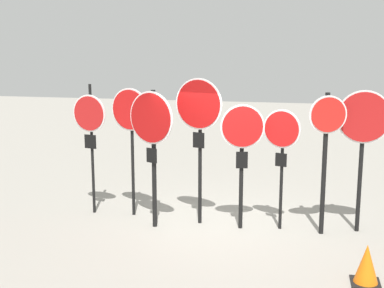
{
  "coord_description": "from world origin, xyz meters",
  "views": [
    {
      "loc": [
        1.38,
        -9.43,
        3.47
      ],
      "look_at": [
        -0.56,
        0.0,
        1.56
      ],
      "focal_mm": 50.0,
      "sensor_mm": 36.0,
      "label": 1
    }
  ],
  "objects_px": {
    "stop_sign_6": "(326,139)",
    "stop_sign_4": "(242,141)",
    "stop_sign_3": "(199,117)",
    "stop_sign_2": "(152,131)",
    "stop_sign_0": "(90,124)",
    "stop_sign_5": "(282,141)",
    "stop_sign_7": "(363,130)",
    "traffic_cone_0": "(367,264)",
    "stop_sign_1": "(130,120)"
  },
  "relations": [
    {
      "from": "stop_sign_3",
      "to": "stop_sign_5",
      "type": "height_order",
      "value": "stop_sign_3"
    },
    {
      "from": "stop_sign_2",
      "to": "stop_sign_3",
      "type": "height_order",
      "value": "stop_sign_3"
    },
    {
      "from": "stop_sign_2",
      "to": "stop_sign_5",
      "type": "height_order",
      "value": "stop_sign_2"
    },
    {
      "from": "stop_sign_5",
      "to": "stop_sign_6",
      "type": "relative_size",
      "value": 0.88
    },
    {
      "from": "stop_sign_4",
      "to": "stop_sign_5",
      "type": "xyz_separation_m",
      "value": [
        0.7,
        0.12,
        0.02
      ]
    },
    {
      "from": "stop_sign_0",
      "to": "stop_sign_3",
      "type": "height_order",
      "value": "stop_sign_3"
    },
    {
      "from": "stop_sign_3",
      "to": "stop_sign_4",
      "type": "relative_size",
      "value": 1.19
    },
    {
      "from": "stop_sign_0",
      "to": "traffic_cone_0",
      "type": "xyz_separation_m",
      "value": [
        5.04,
        -2.17,
        -1.54
      ]
    },
    {
      "from": "stop_sign_1",
      "to": "stop_sign_5",
      "type": "bearing_deg",
      "value": 12.27
    },
    {
      "from": "stop_sign_0",
      "to": "stop_sign_2",
      "type": "distance_m",
      "value": 1.51
    },
    {
      "from": "stop_sign_4",
      "to": "stop_sign_2",
      "type": "bearing_deg",
      "value": 176.51
    },
    {
      "from": "stop_sign_1",
      "to": "stop_sign_3",
      "type": "height_order",
      "value": "stop_sign_3"
    },
    {
      "from": "stop_sign_4",
      "to": "stop_sign_5",
      "type": "distance_m",
      "value": 0.71
    },
    {
      "from": "stop_sign_2",
      "to": "stop_sign_7",
      "type": "xyz_separation_m",
      "value": [
        3.71,
        0.51,
        0.07
      ]
    },
    {
      "from": "stop_sign_0",
      "to": "stop_sign_7",
      "type": "relative_size",
      "value": 1.0
    },
    {
      "from": "stop_sign_1",
      "to": "traffic_cone_0",
      "type": "xyz_separation_m",
      "value": [
        4.22,
        -2.2,
        -1.63
      ]
    },
    {
      "from": "stop_sign_3",
      "to": "stop_sign_4",
      "type": "distance_m",
      "value": 0.91
    },
    {
      "from": "stop_sign_3",
      "to": "stop_sign_6",
      "type": "distance_m",
      "value": 2.3
    },
    {
      "from": "stop_sign_3",
      "to": "traffic_cone_0",
      "type": "height_order",
      "value": "stop_sign_3"
    },
    {
      "from": "stop_sign_2",
      "to": "stop_sign_3",
      "type": "bearing_deg",
      "value": 46.8
    },
    {
      "from": "stop_sign_2",
      "to": "stop_sign_5",
      "type": "xyz_separation_m",
      "value": [
        2.31,
        0.36,
        -0.15
      ]
    },
    {
      "from": "stop_sign_0",
      "to": "traffic_cone_0",
      "type": "distance_m",
      "value": 5.7
    },
    {
      "from": "stop_sign_1",
      "to": "traffic_cone_0",
      "type": "relative_size",
      "value": 4.31
    },
    {
      "from": "stop_sign_4",
      "to": "stop_sign_0",
      "type": "bearing_deg",
      "value": 162.51
    },
    {
      "from": "traffic_cone_0",
      "to": "stop_sign_5",
      "type": "bearing_deg",
      "value": 123.61
    },
    {
      "from": "traffic_cone_0",
      "to": "stop_sign_6",
      "type": "bearing_deg",
      "value": 106.37
    },
    {
      "from": "stop_sign_0",
      "to": "stop_sign_3",
      "type": "relative_size",
      "value": 0.94
    },
    {
      "from": "stop_sign_2",
      "to": "stop_sign_4",
      "type": "relative_size",
      "value": 1.1
    },
    {
      "from": "stop_sign_6",
      "to": "stop_sign_4",
      "type": "bearing_deg",
      "value": 164.39
    },
    {
      "from": "stop_sign_5",
      "to": "traffic_cone_0",
      "type": "bearing_deg",
      "value": -37.73
    },
    {
      "from": "stop_sign_1",
      "to": "stop_sign_2",
      "type": "height_order",
      "value": "stop_sign_2"
    },
    {
      "from": "stop_sign_2",
      "to": "stop_sign_6",
      "type": "distance_m",
      "value": 3.09
    },
    {
      "from": "stop_sign_5",
      "to": "stop_sign_0",
      "type": "bearing_deg",
      "value": -164.14
    },
    {
      "from": "stop_sign_0",
      "to": "stop_sign_4",
      "type": "bearing_deg",
      "value": 6.64
    },
    {
      "from": "stop_sign_3",
      "to": "stop_sign_7",
      "type": "xyz_separation_m",
      "value": [
        2.91,
        0.15,
        -0.16
      ]
    },
    {
      "from": "stop_sign_5",
      "to": "traffic_cone_0",
      "type": "xyz_separation_m",
      "value": [
        1.32,
        -1.99,
        -1.38
      ]
    },
    {
      "from": "stop_sign_1",
      "to": "stop_sign_4",
      "type": "height_order",
      "value": "stop_sign_1"
    },
    {
      "from": "stop_sign_1",
      "to": "stop_sign_6",
      "type": "height_order",
      "value": "stop_sign_6"
    },
    {
      "from": "stop_sign_2",
      "to": "stop_sign_0",
      "type": "bearing_deg",
      "value": -178.12
    },
    {
      "from": "stop_sign_2",
      "to": "stop_sign_3",
      "type": "distance_m",
      "value": 0.9
    },
    {
      "from": "stop_sign_1",
      "to": "stop_sign_5",
      "type": "relative_size",
      "value": 1.14
    },
    {
      "from": "stop_sign_7",
      "to": "stop_sign_6",
      "type": "bearing_deg",
      "value": -157.66
    },
    {
      "from": "stop_sign_2",
      "to": "stop_sign_3",
      "type": "relative_size",
      "value": 0.93
    },
    {
      "from": "stop_sign_1",
      "to": "stop_sign_5",
      "type": "xyz_separation_m",
      "value": [
        2.9,
        -0.21,
        -0.25
      ]
    },
    {
      "from": "stop_sign_4",
      "to": "traffic_cone_0",
      "type": "height_order",
      "value": "stop_sign_4"
    },
    {
      "from": "stop_sign_0",
      "to": "stop_sign_6",
      "type": "xyz_separation_m",
      "value": [
        4.48,
        -0.28,
        -0.08
      ]
    },
    {
      "from": "stop_sign_7",
      "to": "traffic_cone_0",
      "type": "height_order",
      "value": "stop_sign_7"
    },
    {
      "from": "stop_sign_7",
      "to": "stop_sign_2",
      "type": "bearing_deg",
      "value": -171.15
    },
    {
      "from": "stop_sign_2",
      "to": "stop_sign_4",
      "type": "xyz_separation_m",
      "value": [
        1.61,
        0.23,
        -0.16
      ]
    },
    {
      "from": "traffic_cone_0",
      "to": "stop_sign_4",
      "type": "bearing_deg",
      "value": 137.22
    }
  ]
}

